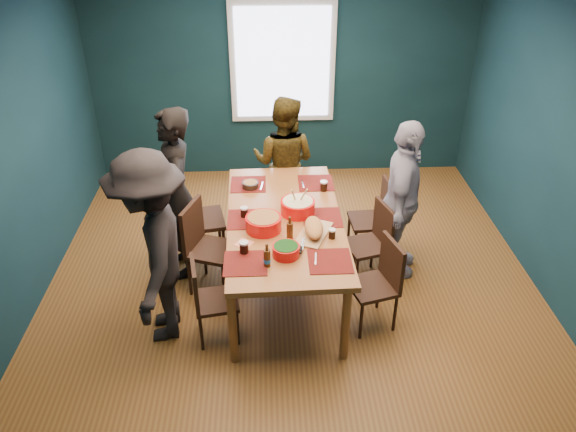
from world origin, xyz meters
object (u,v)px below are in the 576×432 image
chair_right_far (377,213)px  bowl_herbs (286,250)px  chair_right_mid (374,238)px  chair_right_near (381,277)px  person_far_left (176,195)px  dining_table (285,226)px  chair_left_mid (203,241)px  chair_left_far (191,213)px  person_right (402,201)px  cutting_board (314,229)px  bowl_salad (264,223)px  person_back (284,162)px  person_near_left (153,249)px  bowl_dumpling (298,206)px  chair_left_near (207,295)px

chair_right_far → bowl_herbs: 1.59m
chair_right_mid → chair_right_near: 0.66m
chair_right_far → person_far_left: bearing=-178.7°
dining_table → chair_left_mid: bearing=173.9°
chair_right_far → chair_right_mid: bearing=-107.5°
chair_left_far → bowl_herbs: 1.49m
person_right → cutting_board: 1.08m
chair_right_near → person_right: 0.93m
bowl_salad → chair_right_mid: bearing=15.3°
person_far_left → person_right: size_ratio=1.07×
person_right → bowl_salad: bearing=124.1°
person_back → person_near_left: size_ratio=0.87×
chair_right_far → person_near_left: 2.46m
chair_right_far → chair_right_near: (-0.16, -1.10, -0.01)m
chair_right_mid → person_back: 1.49m
chair_left_far → person_far_left: 0.34m
chair_right_mid → chair_left_far: bearing=151.8°
chair_left_mid → bowl_dumpling: (0.93, 0.04, 0.35)m
person_far_left → person_right: bearing=73.9°
chair_right_far → person_back: bearing=138.8°
chair_left_mid → person_back: (0.84, 1.24, 0.23)m
dining_table → chair_right_mid: size_ratio=2.55×
person_near_left → bowl_herbs: person_near_left is taller
person_near_left → chair_right_far: bearing=113.7°
bowl_dumpling → bowl_herbs: 0.72m
chair_right_mid → cutting_board: 0.86m
chair_left_near → cutting_board: cutting_board is taller
person_right → person_near_left: (-2.32, -0.84, 0.06)m
chair_left_mid → bowl_herbs: size_ratio=3.97×
person_right → cutting_board: (-0.93, -0.55, 0.04)m
bowl_salad → chair_right_near: bearing=-18.9°
chair_left_near → chair_right_far: chair_right_far is taller
chair_left_near → person_right: bearing=16.9°
chair_left_far → chair_left_mid: (0.16, -0.45, -0.05)m
bowl_dumpling → chair_left_far: bearing=159.2°
chair_left_near → person_far_left: (-0.35, 1.06, 0.42)m
bowl_salad → bowl_dumpling: 0.43m
chair_right_near → person_far_left: person_far_left is taller
bowl_salad → bowl_dumpling: size_ratio=1.01×
person_back → chair_right_mid: bearing=146.0°
chair_right_far → cutting_board: cutting_board is taller
bowl_salad → chair_left_mid: bearing=157.8°
bowl_salad → chair_left_near: bearing=-135.4°
dining_table → bowl_salad: (-0.20, -0.18, 0.15)m
chair_left_far → chair_right_mid: chair_left_far is taller
person_near_left → bowl_dumpling: person_near_left is taller
person_right → bowl_salad: size_ratio=5.05×
chair_right_far → person_right: 0.46m
chair_right_near → bowl_salad: 1.17m
chair_right_mid → person_back: person_back is taller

